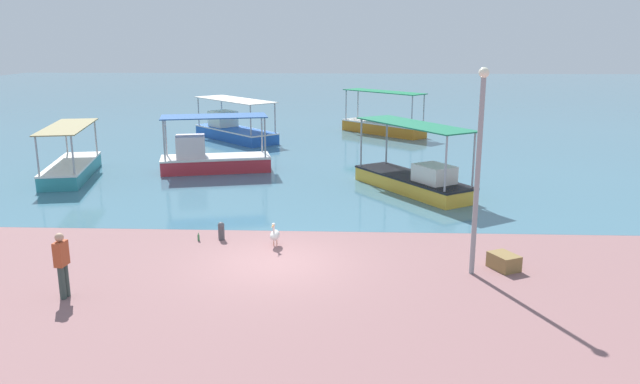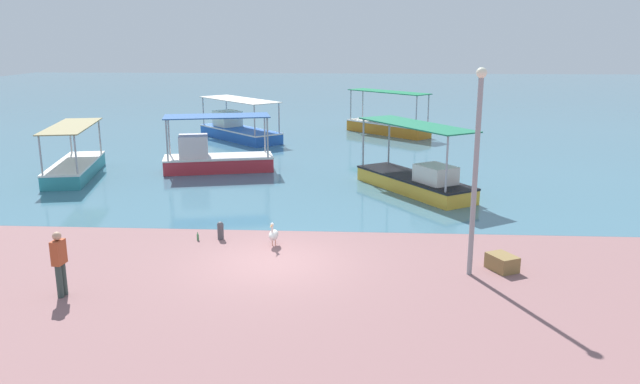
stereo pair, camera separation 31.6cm
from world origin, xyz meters
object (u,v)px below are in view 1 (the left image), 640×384
(fisherman_standing, at_px, (62,263))
(cargo_crate, at_px, (504,262))
(fishing_boat_center, at_px, (234,129))
(fishing_boat_far_right, at_px, (211,158))
(fishing_boat_outer, at_px, (71,167))
(mooring_bollard, at_px, (221,230))
(pelican, at_px, (275,235))
(glass_bottle, at_px, (199,238))
(fishing_boat_near_right, at_px, (415,178))
(fishing_boat_near_left, at_px, (383,126))
(lamp_post, at_px, (478,161))

(fisherman_standing, xyz_separation_m, cargo_crate, (11.45, 2.46, -0.69))
(fishing_boat_center, distance_m, cargo_crate, 25.06)
(fishing_boat_far_right, bearing_deg, fishing_boat_outer, -164.94)
(mooring_bollard, xyz_separation_m, fisherman_standing, (-3.01, -4.71, 0.59))
(pelican, xyz_separation_m, fisherman_standing, (-4.81, -4.13, 0.53))
(mooring_bollard, distance_m, glass_bottle, 0.76)
(fishing_boat_outer, relative_size, fishing_boat_near_right, 0.99)
(fishing_boat_near_left, bearing_deg, fishing_boat_near_right, -88.25)
(fishing_boat_center, relative_size, lamp_post, 1.11)
(lamp_post, bearing_deg, fishing_boat_near_left, 92.53)
(fishing_boat_far_right, bearing_deg, lamp_post, -52.27)
(fishing_boat_center, xyz_separation_m, pelican, (4.98, -20.53, -0.25))
(fishing_boat_outer, bearing_deg, fishing_boat_near_right, -7.63)
(pelican, xyz_separation_m, lamp_post, (5.68, -2.03, 2.78))
(fisherman_standing, bearing_deg, lamp_post, 11.32)
(fishing_boat_far_right, xyz_separation_m, mooring_bollard, (2.54, -10.34, -0.35))
(fishing_boat_far_right, relative_size, mooring_bollard, 9.37)
(fishing_boat_far_right, height_order, fishing_boat_outer, fishing_boat_far_right)
(fishing_boat_outer, height_order, mooring_bollard, fishing_boat_outer)
(fishing_boat_center, height_order, cargo_crate, fishing_boat_center)
(cargo_crate, xyz_separation_m, glass_bottle, (-9.15, 2.08, -0.11))
(pelican, relative_size, fisherman_standing, 0.48)
(fishing_boat_near_left, distance_m, mooring_bollard, 23.40)
(fishing_boat_center, relative_size, fishing_boat_far_right, 1.14)
(fishing_boat_near_right, bearing_deg, pelican, -125.19)
(fisherman_standing, bearing_deg, fishing_boat_near_right, 48.88)
(fishing_boat_outer, distance_m, pelican, 14.01)
(fishing_boat_near_left, xyz_separation_m, glass_bottle, (-7.08, -22.68, -0.45))
(fishing_boat_near_right, bearing_deg, lamp_post, -86.13)
(fishing_boat_far_right, xyz_separation_m, fishing_boat_near_left, (8.91, 12.17, -0.10))
(fishing_boat_far_right, relative_size, glass_bottle, 20.30)
(glass_bottle, bearing_deg, fishing_boat_near_left, 72.67)
(mooring_bollard, bearing_deg, lamp_post, -19.22)
(fisherman_standing, bearing_deg, pelican, 40.65)
(fishing_boat_outer, bearing_deg, fisherman_standing, -66.95)
(lamp_post, xyz_separation_m, fisherman_standing, (-10.49, -2.10, -2.25))
(lamp_post, bearing_deg, glass_bottle, 163.40)
(fishing_boat_near_right, xyz_separation_m, cargo_crate, (1.58, -8.84, -0.37))
(fishing_boat_near_right, bearing_deg, cargo_crate, -79.84)
(mooring_bollard, bearing_deg, glass_bottle, -166.77)
(mooring_bollard, bearing_deg, fishing_boat_near_right, 43.90)
(fishing_boat_near_right, relative_size, mooring_bollard, 10.28)
(lamp_post, relative_size, fisherman_standing, 3.31)
(pelican, distance_m, cargo_crate, 6.85)
(fishing_boat_near_right, bearing_deg, fisherman_standing, -131.12)
(fisherman_standing, bearing_deg, cargo_crate, 12.13)
(fishing_boat_outer, height_order, fishing_boat_near_left, fishing_boat_near_left)
(fisherman_standing, bearing_deg, fishing_boat_outer, 113.05)
(mooring_bollard, bearing_deg, cargo_crate, -14.89)
(fishing_boat_near_left, bearing_deg, glass_bottle, -107.33)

